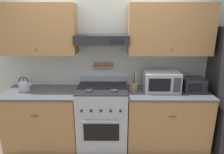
% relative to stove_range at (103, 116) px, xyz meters
% --- Properties ---
extents(wall_back, '(5.20, 0.46, 2.55)m').
position_rel_stove_range_xyz_m(wall_back, '(0.03, 0.31, 0.98)').
color(wall_back, silver).
rests_on(wall_back, ground_plane).
extents(counter_left, '(1.13, 0.68, 0.89)m').
position_rel_stove_range_xyz_m(counter_left, '(-0.94, 0.02, -0.04)').
color(counter_left, '#AD7A47').
rests_on(counter_left, ground_plane).
extents(counter_right, '(1.26, 0.68, 0.89)m').
position_rel_stove_range_xyz_m(counter_right, '(1.00, 0.02, -0.04)').
color(counter_right, '#AD7A47').
rests_on(counter_right, ground_plane).
extents(stove_range, '(0.75, 0.71, 1.04)m').
position_rel_stove_range_xyz_m(stove_range, '(0.00, 0.00, 0.00)').
color(stove_range, '#ADAFB5').
rests_on(stove_range, ground_plane).
extents(tea_kettle, '(0.21, 0.16, 0.22)m').
position_rel_stove_range_xyz_m(tea_kettle, '(-1.20, 0.05, 0.50)').
color(tea_kettle, '#B7B7BC').
rests_on(tea_kettle, counter_left).
extents(microwave, '(0.53, 0.37, 0.30)m').
position_rel_stove_range_xyz_m(microwave, '(0.90, 0.07, 0.56)').
color(microwave, '#ADAFB5').
rests_on(microwave, counter_right).
extents(utensil_crock, '(0.13, 0.13, 0.28)m').
position_rel_stove_range_xyz_m(utensil_crock, '(0.48, 0.05, 0.48)').
color(utensil_crock, '#8E7051').
rests_on(utensil_crock, counter_right).
extents(toaster_oven, '(0.31, 0.30, 0.20)m').
position_rel_stove_range_xyz_m(toaster_oven, '(1.39, 0.05, 0.51)').
color(toaster_oven, '#232326').
rests_on(toaster_oven, counter_right).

